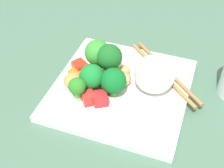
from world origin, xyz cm
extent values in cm
cube|color=#446651|center=(0.00, 0.00, -1.00)|extent=(110.00, 110.00, 2.00)
cube|color=white|center=(0.00, 0.00, 0.68)|extent=(25.36, 25.36, 1.37)
ellipsoid|color=white|center=(-1.77, 5.75, 4.85)|extent=(10.65, 10.65, 6.97)
cylinder|color=#7BAD57|center=(2.56, -4.79, 2.26)|extent=(1.31, 1.36, 1.83)
sphere|color=#17772E|center=(2.60, -4.79, 4.66)|extent=(4.60, 4.60, 4.60)
cylinder|color=#7BB260|center=(5.75, -6.23, 2.49)|extent=(1.41, 1.76, 2.43)
sphere|color=#2B7923|center=(5.83, -6.22, 4.58)|extent=(3.17, 3.17, 3.17)
cylinder|color=#5B943A|center=(2.57, -0.65, 2.32)|extent=(2.15, 2.14, 2.04)
sphere|color=#0F6525|center=(2.35, -0.73, 4.70)|extent=(4.72, 4.72, 4.72)
cylinder|color=#549D43|center=(-1.74, -3.23, 2.89)|extent=(1.91, 1.94, 3.07)
sphere|color=#185D20|center=(-1.85, -3.10, 6.27)|extent=(4.94, 4.94, 4.94)
cylinder|color=#5B9445|center=(-2.66, -5.73, 2.74)|extent=(1.63, 1.70, 2.80)
sphere|color=#338C30|center=(-2.62, -5.77, 6.04)|extent=(4.99, 4.99, 4.99)
cylinder|color=orange|center=(-4.62, -3.58, 1.77)|extent=(3.72, 3.72, 0.80)
cylinder|color=orange|center=(0.52, -3.94, 1.72)|extent=(3.15, 3.15, 0.69)
cylinder|color=orange|center=(0.44, -1.82, 1.59)|extent=(2.99, 2.99, 0.45)
cylinder|color=orange|center=(0.47, -6.03, 1.61)|extent=(2.97, 2.97, 0.49)
cylinder|color=orange|center=(0.46, -9.64, 1.72)|extent=(3.54, 3.54, 0.70)
cylinder|color=orange|center=(-1.63, -7.51, 1.65)|extent=(3.47, 3.47, 0.57)
cube|color=red|center=(5.86, -4.18, 2.42)|extent=(3.23, 3.20, 2.09)
cube|color=red|center=(-2.14, -9.57, 2.07)|extent=(3.52, 3.63, 1.40)
cube|color=red|center=(5.25, -2.11, 2.39)|extent=(3.49, 3.46, 2.03)
ellipsoid|color=tan|center=(3.35, -6.67, 2.61)|extent=(4.80, 4.55, 2.48)
ellipsoid|color=#B58948|center=(2.82, -8.63, 2.71)|extent=(4.75, 4.43, 2.69)
ellipsoid|color=tan|center=(-1.30, -0.29, 2.40)|extent=(4.57, 4.13, 2.06)
ellipsoid|color=tan|center=(-3.30, -0.63, 2.40)|extent=(3.20, 2.90, 2.05)
cylinder|color=olive|center=(-7.02, 7.26, 1.76)|extent=(14.38, 16.33, 0.77)
cylinder|color=olive|center=(-5.96, 6.34, 1.76)|extent=(14.38, 16.33, 0.77)
camera|label=1|loc=(40.04, 13.16, 42.23)|focal=49.61mm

